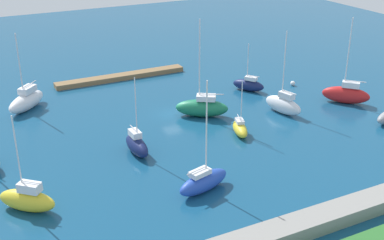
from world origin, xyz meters
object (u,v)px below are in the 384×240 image
(pier_dock, at_px, (121,77))
(mooring_buoy_white, at_px, (293,83))
(sailboat_white_lone_south, at_px, (283,104))
(sailboat_green_off_beacon, at_px, (202,107))
(sailboat_yellow_mid_basin, at_px, (240,128))
(sailboat_blue_far_south, at_px, (203,181))
(sailboat_navy_east_end, at_px, (137,145))
(sailboat_navy_by_breakwater, at_px, (249,85))
(sailboat_white_along_channel, at_px, (26,100))
(sailboat_yellow_west_end, at_px, (27,199))
(sailboat_red_near_pier, at_px, (346,94))

(pier_dock, distance_m, mooring_buoy_white, 28.81)
(sailboat_white_lone_south, bearing_deg, sailboat_green_off_beacon, 55.02)
(sailboat_yellow_mid_basin, xyz_separation_m, sailboat_blue_far_south, (10.80, 10.14, 0.30))
(sailboat_navy_east_end, distance_m, mooring_buoy_white, 33.58)
(sailboat_navy_by_breakwater, bearing_deg, mooring_buoy_white, -133.74)
(sailboat_white_along_channel, bearing_deg, sailboat_blue_far_south, 65.70)
(sailboat_navy_by_breakwater, relative_size, sailboat_white_lone_south, 0.64)
(sailboat_white_along_channel, distance_m, sailboat_yellow_west_end, 27.45)
(sailboat_navy_by_breakwater, height_order, sailboat_blue_far_south, sailboat_blue_far_south)
(sailboat_navy_by_breakwater, distance_m, sailboat_navy_east_end, 26.96)
(sailboat_blue_far_south, bearing_deg, pier_dock, 68.00)
(sailboat_green_off_beacon, distance_m, sailboat_yellow_west_end, 29.36)
(sailboat_navy_by_breakwater, distance_m, mooring_buoy_white, 7.91)
(pier_dock, distance_m, sailboat_yellow_west_end, 40.03)
(sailboat_yellow_west_end, distance_m, sailboat_navy_east_end, 15.37)
(sailboat_yellow_west_end, relative_size, sailboat_white_lone_south, 0.85)
(sailboat_yellow_mid_basin, distance_m, sailboat_navy_by_breakwater, 16.80)
(sailboat_navy_east_end, bearing_deg, sailboat_yellow_west_end, -66.05)
(sailboat_red_near_pier, xyz_separation_m, mooring_buoy_white, (2.27, -9.81, -1.04))
(mooring_buoy_white, bearing_deg, sailboat_yellow_mid_basin, 34.37)
(sailboat_white_along_channel, distance_m, sailboat_red_near_pier, 47.10)
(sailboat_navy_east_end, height_order, mooring_buoy_white, sailboat_navy_east_end)
(sailboat_red_near_pier, bearing_deg, sailboat_yellow_mid_basin, 53.75)
(sailboat_navy_by_breakwater, bearing_deg, sailboat_white_along_channel, 42.41)
(sailboat_red_near_pier, xyz_separation_m, sailboat_yellow_west_end, (47.84, 7.90, -0.18))
(pier_dock, distance_m, sailboat_white_lone_south, 29.26)
(sailboat_red_near_pier, xyz_separation_m, sailboat_navy_east_end, (33.93, 1.35, -0.26))
(mooring_buoy_white, bearing_deg, sailboat_navy_east_end, 19.43)
(pier_dock, height_order, sailboat_red_near_pier, sailboat_red_near_pier)
(sailboat_red_near_pier, distance_m, sailboat_navy_east_end, 33.96)
(sailboat_blue_far_south, height_order, sailboat_navy_east_end, sailboat_blue_far_south)
(pier_dock, xyz_separation_m, sailboat_white_lone_south, (-15.48, 24.81, 0.96))
(sailboat_blue_far_south, relative_size, sailboat_green_off_beacon, 0.88)
(sailboat_green_off_beacon, bearing_deg, sailboat_white_lone_south, -169.16)
(sailboat_navy_by_breakwater, relative_size, sailboat_yellow_west_end, 0.76)
(sailboat_yellow_west_end, height_order, sailboat_navy_east_end, sailboat_yellow_west_end)
(pier_dock, distance_m, sailboat_yellow_mid_basin, 28.82)
(pier_dock, xyz_separation_m, sailboat_white_along_channel, (16.80, 6.67, 0.95))
(sailboat_white_along_channel, xyz_separation_m, mooring_buoy_white, (-40.77, 9.32, -0.96))
(pier_dock, height_order, sailboat_navy_by_breakwater, sailboat_navy_by_breakwater)
(sailboat_navy_east_end, bearing_deg, sailboat_white_lone_south, 94.53)
(sailboat_blue_far_south, bearing_deg, sailboat_yellow_west_end, 149.73)
(sailboat_yellow_mid_basin, bearing_deg, sailboat_blue_far_south, -28.41)
(sailboat_green_off_beacon, bearing_deg, sailboat_navy_by_breakwater, -120.60)
(sailboat_red_near_pier, bearing_deg, sailboat_green_off_beacon, 33.44)
(pier_dock, distance_m, sailboat_white_along_channel, 18.10)
(sailboat_white_along_channel, height_order, sailboat_blue_far_south, sailboat_blue_far_south)
(pier_dock, height_order, sailboat_white_lone_south, sailboat_white_lone_south)
(sailboat_navy_east_end, bearing_deg, sailboat_yellow_mid_basin, 84.68)
(sailboat_white_lone_south, bearing_deg, sailboat_blue_far_south, 110.32)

